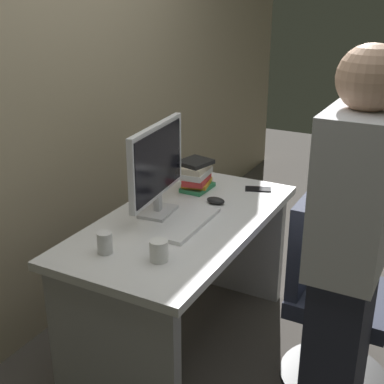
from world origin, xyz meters
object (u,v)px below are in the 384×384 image
object	(u,v)px
desk	(183,260)
cup_by_monitor	(105,243)
keyboard	(190,223)
cell_phone	(258,189)
cup_near_keyboard	(159,251)
book_stack	(196,175)
person_at_desk	(347,268)
mouse	(216,201)
monitor	(157,165)
office_chair	(330,302)

from	to	relation	value
desk	cup_by_monitor	size ratio (longest dim) A/B	14.38
keyboard	cell_phone	bearing A→B (deg)	-12.33
cup_near_keyboard	desk	bearing A→B (deg)	15.46
book_stack	cell_phone	xyz separation A→B (m)	(0.15, -0.32, -0.08)
person_at_desk	keyboard	xyz separation A→B (m)	(0.25, 0.79, -0.10)
cell_phone	cup_near_keyboard	bearing A→B (deg)	154.22
person_at_desk	cell_phone	xyz separation A→B (m)	(0.84, 0.67, -0.10)
cup_near_keyboard	cup_by_monitor	xyz separation A→B (m)	(-0.05, 0.24, 0.00)
cup_near_keyboard	book_stack	world-z (taller)	book_stack
person_at_desk	cup_by_monitor	size ratio (longest dim) A/B	17.21
cup_by_monitor	cell_phone	bearing A→B (deg)	-17.05
person_at_desk	cell_phone	world-z (taller)	person_at_desk
person_at_desk	mouse	distance (m)	0.97
cup_near_keyboard	mouse	bearing A→B (deg)	4.80
monitor	cup_near_keyboard	xyz separation A→B (m)	(-0.41, -0.26, -0.21)
desk	office_chair	bearing A→B (deg)	-83.06
person_at_desk	book_stack	bearing A→B (deg)	55.04
book_stack	cell_phone	world-z (taller)	book_stack
keyboard	monitor	bearing A→B (deg)	76.00
cup_by_monitor	monitor	bearing A→B (deg)	2.24
book_stack	cell_phone	distance (m)	0.36
monitor	book_stack	world-z (taller)	monitor
cup_by_monitor	cell_phone	world-z (taller)	cup_by_monitor
office_chair	monitor	xyz separation A→B (m)	(-0.09, 0.87, 0.56)
monitor	cup_by_monitor	distance (m)	0.51
person_at_desk	monitor	distance (m)	1.05
monitor	cup_by_monitor	world-z (taller)	monitor
monitor	book_stack	distance (m)	0.42
person_at_desk	monitor	size ratio (longest dim) A/B	3.03
desk	book_stack	xyz separation A→B (m)	(0.38, 0.13, 0.32)
desk	mouse	distance (m)	0.36
monitor	mouse	xyz separation A→B (m)	(0.25, -0.20, -0.24)
keyboard	mouse	bearing A→B (deg)	0.22
office_chair	person_at_desk	xyz separation A→B (m)	(-0.39, -0.12, 0.41)
monitor	keyboard	xyz separation A→B (m)	(-0.05, -0.21, -0.25)
desk	cell_phone	world-z (taller)	cell_phone
keyboard	cup_near_keyboard	distance (m)	0.37
monitor	mouse	world-z (taller)	monitor
keyboard	cell_phone	size ratio (longest dim) A/B	2.99
desk	cup_near_keyboard	distance (m)	0.51
desk	keyboard	distance (m)	0.25
desk	book_stack	bearing A→B (deg)	18.94
cup_by_monitor	cell_phone	distance (m)	1.05
office_chair	keyboard	xyz separation A→B (m)	(-0.14, 0.67, 0.32)
office_chair	mouse	world-z (taller)	office_chair
cup_by_monitor	keyboard	bearing A→B (deg)	-24.59
desk	person_at_desk	size ratio (longest dim) A/B	0.84
desk	book_stack	distance (m)	0.51
desk	monitor	bearing A→B (deg)	91.66
mouse	cup_near_keyboard	xyz separation A→B (m)	(-0.66, -0.06, 0.03)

